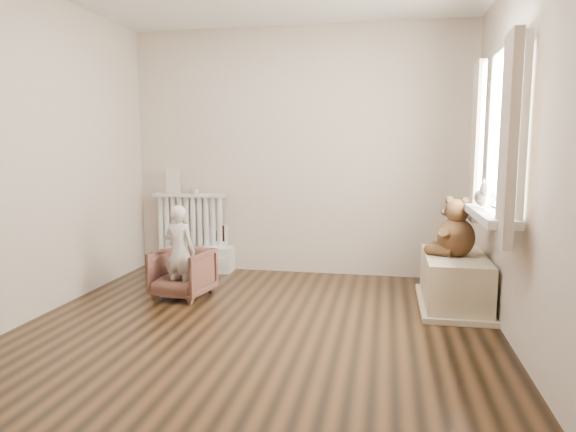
% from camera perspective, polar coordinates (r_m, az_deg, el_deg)
% --- Properties ---
extents(floor, '(3.60, 3.60, 0.01)m').
position_cam_1_polar(floor, '(3.96, -3.45, -12.37)').
color(floor, black).
rests_on(floor, ground).
extents(back_wall, '(3.60, 0.02, 2.60)m').
position_cam_1_polar(back_wall, '(5.48, 1.15, 7.10)').
color(back_wall, beige).
rests_on(back_wall, ground).
extents(front_wall, '(3.60, 0.02, 2.60)m').
position_cam_1_polar(front_wall, '(2.03, -16.53, 5.72)').
color(front_wall, beige).
rests_on(front_wall, ground).
extents(left_wall, '(0.02, 3.60, 2.60)m').
position_cam_1_polar(left_wall, '(4.52, -26.43, 6.17)').
color(left_wall, beige).
rests_on(left_wall, ground).
extents(right_wall, '(0.02, 3.60, 2.60)m').
position_cam_1_polar(right_wall, '(3.70, 24.64, 6.11)').
color(right_wall, beige).
rests_on(right_wall, ground).
extents(window, '(0.03, 0.90, 1.10)m').
position_cam_1_polar(window, '(3.99, 23.18, 8.41)').
color(window, white).
rests_on(window, right_wall).
extents(window_sill, '(0.22, 1.10, 0.06)m').
position_cam_1_polar(window_sill, '(4.00, 21.48, 0.15)').
color(window_sill, silver).
rests_on(window_sill, right_wall).
extents(curtain_left, '(0.06, 0.26, 1.30)m').
position_cam_1_polar(curtain_left, '(3.41, 23.32, 7.61)').
color(curtain_left, beige).
rests_on(curtain_left, right_wall).
extents(curtain_right, '(0.06, 0.26, 1.30)m').
position_cam_1_polar(curtain_right, '(4.53, 20.24, 7.64)').
color(curtain_right, beige).
rests_on(curtain_right, right_wall).
extents(radiator, '(0.80, 0.15, 0.85)m').
position_cam_1_polar(radiator, '(5.77, -10.81, -2.08)').
color(radiator, silver).
rests_on(radiator, floor).
extents(paper_doll, '(0.16, 0.01, 0.27)m').
position_cam_1_polar(paper_doll, '(5.77, -12.60, 3.81)').
color(paper_doll, beige).
rests_on(paper_doll, radiator).
extents(tin_a, '(0.10, 0.10, 0.06)m').
position_cam_1_polar(tin_a, '(5.69, -10.33, 2.74)').
color(tin_a, '#A59E8C').
rests_on(tin_a, radiator).
extents(toy_vanity, '(0.32, 0.23, 0.51)m').
position_cam_1_polar(toy_vanity, '(5.65, -7.84, -3.41)').
color(toy_vanity, silver).
rests_on(toy_vanity, floor).
extents(armchair, '(0.54, 0.55, 0.44)m').
position_cam_1_polar(armchair, '(4.78, -11.65, -6.23)').
color(armchair, '#533026').
rests_on(armchair, floor).
extents(child, '(0.33, 0.25, 0.83)m').
position_cam_1_polar(child, '(4.69, -11.95, -3.82)').
color(child, silver).
rests_on(child, armchair).
extents(toy_bench, '(0.50, 0.95, 0.45)m').
position_cam_1_polar(toy_bench, '(4.63, 18.00, -7.15)').
color(toy_bench, beige).
rests_on(toy_bench, floor).
extents(teddy_bear, '(0.48, 0.43, 0.49)m').
position_cam_1_polar(teddy_bear, '(4.52, 18.20, -1.44)').
color(teddy_bear, '#382212').
rests_on(teddy_bear, toy_bench).
extents(plush_cat, '(0.22, 0.28, 0.21)m').
position_cam_1_polar(plush_cat, '(4.14, 21.04, 2.22)').
color(plush_cat, gray).
rests_on(plush_cat, window_sill).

